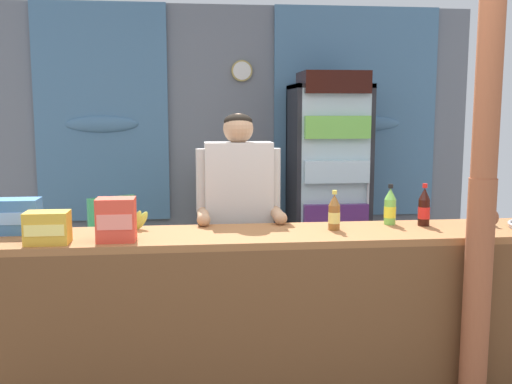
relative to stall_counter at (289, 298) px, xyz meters
name	(u,v)px	position (x,y,z in m)	size (l,w,h in m)	color
ground_plane	(259,337)	(-0.07, 0.84, -0.56)	(8.16, 8.16, 0.00)	slate
back_wall_curtained	(238,136)	(-0.05, 2.77, 0.77)	(4.72, 0.22, 2.60)	slate
stall_counter	(289,298)	(0.00, 0.00, 0.00)	(3.40, 0.53, 0.91)	#935B33
timber_post	(483,188)	(0.97, -0.24, 0.63)	(0.17, 0.14, 2.49)	#995133
drink_fridge	(329,167)	(0.76, 2.28, 0.49)	(0.71, 0.68, 1.93)	#232328
bottle_shelf_rack	(234,216)	(-0.13, 2.45, 0.02)	(0.48, 0.28, 1.10)	brown
plastic_lawn_chair	(119,241)	(-1.14, 1.85, -0.07)	(0.60, 0.60, 0.86)	#4CC675
shopkeeper	(239,205)	(-0.23, 0.59, 0.43)	(0.54, 0.42, 1.57)	#28282D
soda_bottle_lime_soda	(390,207)	(0.65, 0.26, 0.45)	(0.07, 0.07, 0.24)	#75C64C
soda_bottle_water	(481,205)	(1.22, 0.26, 0.45)	(0.07, 0.07, 0.25)	silver
soda_bottle_iced_tea	(334,213)	(0.28, 0.14, 0.44)	(0.07, 0.07, 0.23)	brown
soda_bottle_cola	(424,208)	(0.84, 0.20, 0.45)	(0.07, 0.07, 0.25)	black
snack_box_crackers	(116,220)	(-0.92, -0.02, 0.46)	(0.20, 0.15, 0.23)	#E5422D
snack_box_choco_powder	(47,228)	(-1.26, -0.04, 0.43)	(0.22, 0.14, 0.17)	gold
snack_box_biscuit	(18,216)	(-1.48, 0.24, 0.44)	(0.23, 0.16, 0.19)	#3D75B7
banana_bunch	(126,220)	(-0.90, 0.27, 0.41)	(0.27, 0.06, 0.16)	#B7C647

